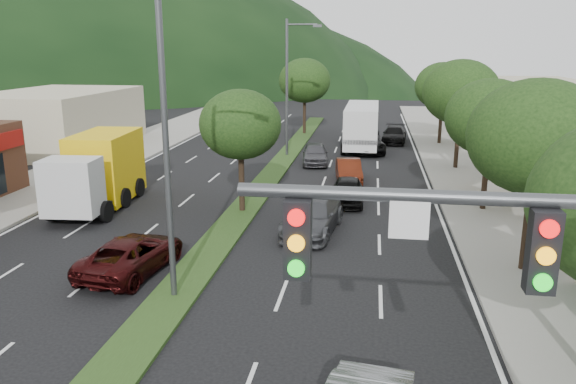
% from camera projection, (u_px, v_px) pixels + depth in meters
% --- Properties ---
extents(sidewalk_right, '(5.00, 90.00, 0.15)m').
position_uv_depth(sidewalk_right, '(475.00, 186.00, 33.14)').
color(sidewalk_right, gray).
rests_on(sidewalk_right, ground).
extents(sidewalk_left, '(6.00, 90.00, 0.15)m').
position_uv_depth(sidewalk_left, '(73.00, 172.00, 36.79)').
color(sidewalk_left, gray).
rests_on(sidewalk_left, ground).
extents(median, '(1.60, 56.00, 0.12)m').
position_uv_depth(median, '(276.00, 169.00, 37.80)').
color(median, '#223714').
rests_on(median, ground).
extents(bldg_left_far, '(9.00, 14.00, 4.60)m').
position_uv_depth(bldg_left_far, '(58.00, 120.00, 45.70)').
color(bldg_left_far, beige).
rests_on(bldg_left_far, ground).
extents(bldg_right_far, '(10.00, 16.00, 5.20)m').
position_uv_depth(bldg_right_far, '(523.00, 110.00, 49.68)').
color(bldg_right_far, beige).
rests_on(bldg_right_far, ground).
extents(tree_r_b, '(4.80, 4.80, 6.94)m').
position_uv_depth(tree_r_b, '(537.00, 137.00, 19.52)').
color(tree_r_b, black).
rests_on(tree_r_b, sidewalk_right).
extents(tree_r_c, '(4.40, 4.40, 6.48)m').
position_uv_depth(tree_r_c, '(491.00, 117.00, 27.24)').
color(tree_r_c, black).
rests_on(tree_r_c, sidewalk_right).
extents(tree_r_d, '(5.00, 5.00, 7.17)m').
position_uv_depth(tree_r_d, '(461.00, 92.00, 36.70)').
color(tree_r_d, black).
rests_on(tree_r_d, sidewalk_right).
extents(tree_r_e, '(4.60, 4.60, 6.71)m').
position_uv_depth(tree_r_e, '(443.00, 86.00, 46.35)').
color(tree_r_e, black).
rests_on(tree_r_e, sidewalk_right).
extents(tree_med_near, '(4.00, 4.00, 6.02)m').
position_uv_depth(tree_med_near, '(240.00, 125.00, 27.13)').
color(tree_med_near, black).
rests_on(tree_med_near, median).
extents(tree_med_far, '(4.80, 4.80, 6.94)m').
position_uv_depth(tree_med_far, '(305.00, 81.00, 51.86)').
color(tree_med_far, black).
rests_on(tree_med_far, median).
extents(streetlight_near, '(2.60, 0.25, 10.00)m').
position_uv_depth(streetlight_near, '(172.00, 131.00, 17.24)').
color(streetlight_near, '#47494C').
rests_on(streetlight_near, ground).
extents(streetlight_mid, '(2.60, 0.25, 10.00)m').
position_uv_depth(streetlight_mid, '(290.00, 81.00, 41.16)').
color(streetlight_mid, '#47494C').
rests_on(streetlight_mid, ground).
extents(suv_maroon, '(2.89, 5.17, 1.37)m').
position_uv_depth(suv_maroon, '(132.00, 254.00, 20.64)').
color(suv_maroon, black).
rests_on(suv_maroon, ground).
extents(car_queue_a, '(1.75, 4.08, 1.37)m').
position_uv_depth(car_queue_a, '(348.00, 191.00, 29.68)').
color(car_queue_a, black).
rests_on(car_queue_a, ground).
extents(car_queue_b, '(2.75, 5.44, 1.51)m').
position_uv_depth(car_queue_b, '(313.00, 216.00, 25.06)').
color(car_queue_b, '#424347').
rests_on(car_queue_b, ground).
extents(car_queue_c, '(1.92, 4.26, 1.36)m').
position_uv_depth(car_queue_c, '(349.00, 171.00, 34.49)').
color(car_queue_c, '#531C0D').
rests_on(car_queue_c, ground).
extents(car_queue_d, '(3.16, 5.67, 1.50)m').
position_uv_depth(car_queue_d, '(367.00, 143.00, 43.90)').
color(car_queue_d, black).
rests_on(car_queue_d, ground).
extents(car_queue_e, '(2.20, 4.49, 1.47)m').
position_uv_depth(car_queue_e, '(315.00, 154.00, 39.63)').
color(car_queue_e, '#47474C').
rests_on(car_queue_e, ground).
extents(car_queue_f, '(2.32, 4.90, 1.38)m').
position_uv_depth(car_queue_f, '(394.00, 135.00, 48.37)').
color(car_queue_f, black).
rests_on(car_queue_f, ground).
extents(box_truck, '(3.39, 7.67, 3.69)m').
position_uv_depth(box_truck, '(100.00, 173.00, 29.06)').
color(box_truck, silver).
rests_on(box_truck, ground).
extents(motorhome, '(2.94, 9.12, 3.49)m').
position_uv_depth(motorhome, '(362.00, 125.00, 45.49)').
color(motorhome, silver).
rests_on(motorhome, ground).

